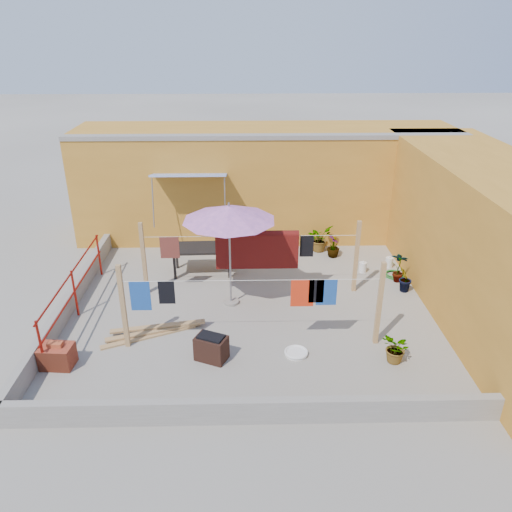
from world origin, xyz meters
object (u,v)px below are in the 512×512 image
object	(u,v)px
outdoor_table	(202,249)
brazier	(211,348)
plant_back_a	(319,238)
white_basin	(296,353)
water_jug_b	(389,262)
green_hose	(394,274)
water_jug_a	(363,267)
patio_umbrella	(229,214)
brick_stack	(57,356)

from	to	relation	value
outdoor_table	brazier	xyz separation A→B (m)	(0.44, -3.72, -0.41)
brazier	plant_back_a	world-z (taller)	plant_back_a
outdoor_table	brazier	size ratio (longest dim) A/B	2.30
white_basin	water_jug_b	size ratio (longest dim) A/B	1.51
white_basin	water_jug_b	xyz separation A→B (m)	(2.84, 3.85, 0.09)
water_jug_b	white_basin	bearing A→B (deg)	-126.48
green_hose	plant_back_a	distance (m)	2.40
green_hose	water_jug_a	bearing A→B (deg)	162.52
patio_umbrella	water_jug_b	xyz separation A→B (m)	(4.16, 1.81, -2.06)
patio_umbrella	green_hose	xyz separation A→B (m)	(4.16, 1.30, -2.16)
green_hose	brazier	bearing A→B (deg)	-142.60
patio_umbrella	water_jug_b	bearing A→B (deg)	23.55
brick_stack	water_jug_a	size ratio (longest dim) A/B	2.05
outdoor_table	water_jug_b	xyz separation A→B (m)	(4.93, 0.22, -0.53)
patio_umbrella	brick_stack	world-z (taller)	patio_umbrella
outdoor_table	water_jug_a	bearing A→B (deg)	-0.70
green_hose	plant_back_a	world-z (taller)	plant_back_a
patio_umbrella	water_jug_a	xyz separation A→B (m)	(3.40, 1.54, -2.06)
outdoor_table	brick_stack	distance (m)	4.60
water_jug_b	plant_back_a	bearing A→B (deg)	146.53
brick_stack	water_jug_a	distance (m)	7.64
green_hose	patio_umbrella	bearing A→B (deg)	-162.61
outdoor_table	water_jug_b	size ratio (longest dim) A/B	5.11
brick_stack	water_jug_a	world-z (taller)	brick_stack
white_basin	green_hose	bearing A→B (deg)	49.54
water_jug_b	green_hose	xyz separation A→B (m)	(0.00, -0.51, -0.10)
green_hose	white_basin	bearing A→B (deg)	-130.46
brazier	water_jug_a	size ratio (longest dim) A/B	2.25
water_jug_b	green_hose	distance (m)	0.52
patio_umbrella	white_basin	xyz separation A→B (m)	(1.32, -2.03, -2.15)
outdoor_table	water_jug_b	bearing A→B (deg)	2.56
green_hose	plant_back_a	bearing A→B (deg)	136.18
water_jug_a	brick_stack	bearing A→B (deg)	-149.94
water_jug_a	water_jug_b	distance (m)	0.81
brazier	white_basin	xyz separation A→B (m)	(1.64, 0.09, -0.21)
water_jug_a	plant_back_a	xyz separation A→B (m)	(-0.95, 1.40, 0.24)
water_jug_a	outdoor_table	bearing A→B (deg)	179.30
outdoor_table	white_basin	distance (m)	4.23
patio_umbrella	brick_stack	distance (m)	4.40
patio_umbrella	outdoor_table	world-z (taller)	patio_umbrella
outdoor_table	green_hose	bearing A→B (deg)	-3.38
patio_umbrella	water_jug_b	size ratio (longest dim) A/B	7.85
brick_stack	plant_back_a	size ratio (longest dim) A/B	0.84
outdoor_table	white_basin	bearing A→B (deg)	-60.08
plant_back_a	water_jug_a	bearing A→B (deg)	-55.88
brazier	green_hose	xyz separation A→B (m)	(4.49, 3.43, -0.22)
brazier	white_basin	size ratio (longest dim) A/B	1.48
outdoor_table	brick_stack	size ratio (longest dim) A/B	2.52
outdoor_table	water_jug_a	distance (m)	4.20
brick_stack	white_basin	world-z (taller)	brick_stack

